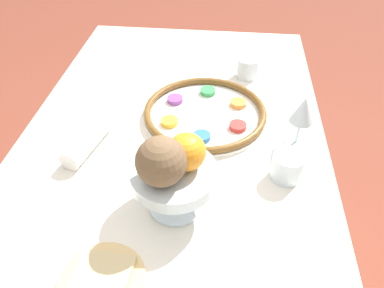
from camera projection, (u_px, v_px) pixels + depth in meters
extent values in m
cube|color=silver|center=(172.00, 247.00, 1.18)|extent=(1.56, 0.82, 0.74)
cylinder|color=white|center=(205.00, 116.00, 1.08)|extent=(0.35, 0.35, 0.01)
torus|color=brown|center=(205.00, 111.00, 1.07)|extent=(0.35, 0.35, 0.02)
cylinder|color=#2D6BB7|center=(202.00, 137.00, 0.99)|extent=(0.05, 0.05, 0.01)
cylinder|color=red|center=(238.00, 126.00, 1.02)|extent=(0.05, 0.05, 0.01)
cylinder|color=orange|center=(238.00, 103.00, 1.10)|extent=(0.05, 0.05, 0.01)
cylinder|color=#33934C|center=(208.00, 91.00, 1.15)|extent=(0.05, 0.05, 0.01)
cylinder|color=#844299|center=(175.00, 100.00, 1.12)|extent=(0.05, 0.05, 0.01)
cylinder|color=gold|center=(170.00, 122.00, 1.04)|extent=(0.05, 0.05, 0.01)
cylinder|color=silver|center=(295.00, 142.00, 0.99)|extent=(0.06, 0.06, 0.00)
cylinder|color=silver|center=(298.00, 132.00, 0.97)|extent=(0.01, 0.01, 0.07)
cone|color=silver|center=(303.00, 110.00, 0.92)|extent=(0.06, 0.06, 0.07)
cylinder|color=silver|center=(175.00, 205.00, 0.83)|extent=(0.12, 0.12, 0.01)
cylinder|color=silver|center=(175.00, 192.00, 0.80)|extent=(0.03, 0.03, 0.08)
cylinder|color=silver|center=(174.00, 175.00, 0.77)|extent=(0.18, 0.18, 0.03)
sphere|color=orange|center=(187.00, 152.00, 0.74)|extent=(0.08, 0.08, 0.08)
sphere|color=brown|center=(161.00, 161.00, 0.70)|extent=(0.10, 0.10, 0.10)
cylinder|color=tan|center=(102.00, 281.00, 0.69)|extent=(0.16, 0.16, 0.01)
cube|color=#D1B784|center=(101.00, 278.00, 0.69)|extent=(0.11, 0.11, 0.01)
cylinder|color=white|center=(87.00, 141.00, 0.96)|extent=(0.18, 0.09, 0.05)
cylinder|color=silver|center=(248.00, 68.00, 1.23)|extent=(0.07, 0.07, 0.07)
cylinder|color=silver|center=(287.00, 167.00, 0.88)|extent=(0.07, 0.07, 0.07)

